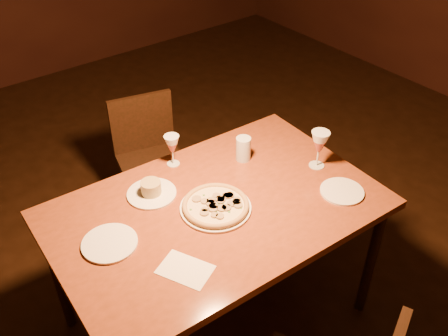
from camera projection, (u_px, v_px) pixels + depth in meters
dining_table at (216, 218)px, 2.19m from camera, size 1.45×0.97×0.75m
chair_far at (150, 155)px, 2.99m from camera, size 0.46×0.46×0.78m
pizza_plate at (216, 206)px, 2.13m from camera, size 0.31×0.31×0.03m
ramekin_saucer at (151, 191)px, 2.20m from camera, size 0.22×0.22×0.07m
wine_glass_far at (172, 150)px, 2.35m from camera, size 0.07×0.07×0.16m
wine_glass_right at (319, 149)px, 2.33m from camera, size 0.09×0.09×0.19m
water_tumbler at (243, 149)px, 2.39m from camera, size 0.07×0.07×0.12m
side_plate_left at (110, 243)px, 1.97m from camera, size 0.22×0.22×0.01m
side_plate_near at (342, 191)px, 2.22m from camera, size 0.19×0.19×0.01m
menu_card at (185, 269)px, 1.86m from camera, size 0.20×0.23×0.00m
pendant_light at (214, 6)px, 1.63m from camera, size 0.12×0.12×0.12m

